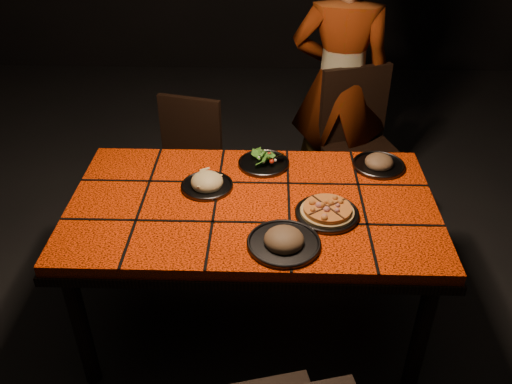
{
  "coord_description": "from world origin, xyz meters",
  "views": [
    {
      "loc": [
        0.07,
        -1.93,
        2.11
      ],
      "look_at": [
        0.02,
        -0.03,
        0.82
      ],
      "focal_mm": 38.0,
      "sensor_mm": 36.0,
      "label": 1
    }
  ],
  "objects_px": {
    "chair_far_right": "(359,137)",
    "diner": "(340,83)",
    "dining_table": "(252,216)",
    "plate_pizza": "(327,212)",
    "plate_pasta": "(207,184)",
    "chair_far_left": "(187,160)"
  },
  "relations": [
    {
      "from": "chair_far_right",
      "to": "diner",
      "type": "height_order",
      "value": "diner"
    },
    {
      "from": "dining_table",
      "to": "plate_pizza",
      "type": "bearing_deg",
      "value": -16.01
    },
    {
      "from": "diner",
      "to": "plate_pasta",
      "type": "height_order",
      "value": "diner"
    },
    {
      "from": "diner",
      "to": "plate_pasta",
      "type": "distance_m",
      "value": 1.26
    },
    {
      "from": "dining_table",
      "to": "plate_pasta",
      "type": "height_order",
      "value": "plate_pasta"
    },
    {
      "from": "chair_far_left",
      "to": "plate_pasta",
      "type": "bearing_deg",
      "value": -58.85
    },
    {
      "from": "plate_pizza",
      "to": "plate_pasta",
      "type": "bearing_deg",
      "value": 159.54
    },
    {
      "from": "dining_table",
      "to": "plate_pasta",
      "type": "xyz_separation_m",
      "value": [
        -0.21,
        0.11,
        0.1
      ]
    },
    {
      "from": "chair_far_left",
      "to": "plate_pizza",
      "type": "relative_size",
      "value": 2.64
    },
    {
      "from": "dining_table",
      "to": "plate_pasta",
      "type": "relative_size",
      "value": 6.85
    },
    {
      "from": "plate_pizza",
      "to": "diner",
      "type": "bearing_deg",
      "value": 82.1
    },
    {
      "from": "chair_far_right",
      "to": "diner",
      "type": "bearing_deg",
      "value": 106.62
    },
    {
      "from": "diner",
      "to": "plate_pizza",
      "type": "distance_m",
      "value": 1.26
    },
    {
      "from": "plate_pizza",
      "to": "dining_table",
      "type": "bearing_deg",
      "value": 163.99
    },
    {
      "from": "chair_far_left",
      "to": "plate_pizza",
      "type": "xyz_separation_m",
      "value": [
        0.74,
        -0.89,
        0.29
      ]
    },
    {
      "from": "chair_far_left",
      "to": "plate_pizza",
      "type": "distance_m",
      "value": 1.19
    },
    {
      "from": "dining_table",
      "to": "chair_far_right",
      "type": "xyz_separation_m",
      "value": [
        0.61,
        0.98,
        -0.12
      ]
    },
    {
      "from": "dining_table",
      "to": "plate_pizza",
      "type": "height_order",
      "value": "plate_pizza"
    },
    {
      "from": "chair_far_right",
      "to": "plate_pasta",
      "type": "height_order",
      "value": "chair_far_right"
    },
    {
      "from": "diner",
      "to": "plate_pizza",
      "type": "xyz_separation_m",
      "value": [
        -0.17,
        -1.25,
        -0.05
      ]
    },
    {
      "from": "diner",
      "to": "chair_far_right",
      "type": "bearing_deg",
      "value": 131.5
    },
    {
      "from": "plate_pasta",
      "to": "chair_far_right",
      "type": "bearing_deg",
      "value": 46.95
    }
  ]
}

